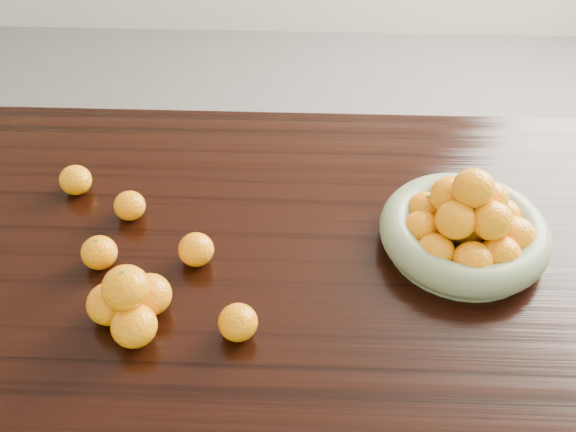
{
  "coord_description": "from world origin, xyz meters",
  "views": [
    {
      "loc": [
        0.06,
        -1.03,
        1.76
      ],
      "look_at": [
        0.03,
        -0.02,
        0.83
      ],
      "focal_mm": 40.0,
      "sensor_mm": 36.0,
      "label": 1
    }
  ],
  "objects_px": {
    "fruit_bowl": "(466,228)",
    "orange_pyramid": "(130,303)",
    "dining_table": "(277,263)",
    "loose_orange_0": "(99,253)"
  },
  "relations": [
    {
      "from": "dining_table",
      "to": "fruit_bowl",
      "type": "xyz_separation_m",
      "value": [
        0.41,
        -0.02,
        0.14
      ]
    },
    {
      "from": "orange_pyramid",
      "to": "loose_orange_0",
      "type": "xyz_separation_m",
      "value": [
        -0.1,
        0.15,
        -0.02
      ]
    },
    {
      "from": "orange_pyramid",
      "to": "loose_orange_0",
      "type": "height_order",
      "value": "orange_pyramid"
    },
    {
      "from": "dining_table",
      "to": "loose_orange_0",
      "type": "height_order",
      "value": "loose_orange_0"
    },
    {
      "from": "dining_table",
      "to": "orange_pyramid",
      "type": "xyz_separation_m",
      "value": [
        -0.27,
        -0.25,
        0.15
      ]
    },
    {
      "from": "dining_table",
      "to": "orange_pyramid",
      "type": "relative_size",
      "value": 12.12
    },
    {
      "from": "fruit_bowl",
      "to": "loose_orange_0",
      "type": "distance_m",
      "value": 0.79
    },
    {
      "from": "orange_pyramid",
      "to": "loose_orange_0",
      "type": "bearing_deg",
      "value": 124.12
    },
    {
      "from": "fruit_bowl",
      "to": "orange_pyramid",
      "type": "bearing_deg",
      "value": -160.9
    },
    {
      "from": "fruit_bowl",
      "to": "orange_pyramid",
      "type": "relative_size",
      "value": 2.22
    }
  ]
}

